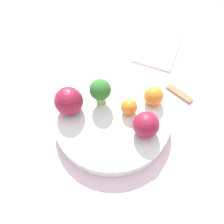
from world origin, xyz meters
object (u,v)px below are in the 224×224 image
at_px(broccoli, 100,91).
at_px(spoon, 179,93).
at_px(apple_red, 145,126).
at_px(bowl, 112,118).
at_px(napkin, 158,48).
at_px(apple_green, 69,101).
at_px(orange_back, 154,96).
at_px(orange_front, 129,107).

distance_m(broccoli, spoon, 0.20).
xyz_separation_m(broccoli, apple_red, (0.11, -0.02, -0.01)).
distance_m(bowl, broccoli, 0.07).
distance_m(broccoli, napkin, 0.26).
height_order(apple_red, apple_green, apple_green).
bearing_deg(apple_green, apple_red, 11.21).
bearing_deg(napkin, apple_green, -102.32).
xyz_separation_m(bowl, apple_green, (-0.08, -0.03, 0.05)).
xyz_separation_m(broccoli, napkin, (0.02, 0.25, -0.07)).
xyz_separation_m(bowl, orange_back, (0.06, 0.07, 0.04)).
distance_m(apple_green, napkin, 0.32).
height_order(broccoli, spoon, broccoli).
relative_size(apple_red, orange_back, 1.26).
relative_size(broccoli, apple_green, 1.07).
bearing_deg(spoon, bowl, -122.75).
xyz_separation_m(apple_red, orange_back, (-0.02, 0.08, -0.01)).
xyz_separation_m(bowl, orange_front, (0.03, 0.03, 0.03)).
bearing_deg(spoon, orange_front, -119.55).
relative_size(apple_green, orange_front, 1.71).
bearing_deg(bowl, orange_back, 52.28).
bearing_deg(orange_front, apple_green, -151.24).
bearing_deg(bowl, broccoli, 156.13).
distance_m(apple_red, orange_front, 0.06).
height_order(bowl, apple_green, apple_green).
relative_size(apple_green, spoon, 0.83).
height_order(orange_front, napkin, orange_front).
xyz_separation_m(napkin, spoon, (0.11, -0.12, 0.00)).
distance_m(bowl, orange_front, 0.05).
height_order(bowl, orange_front, orange_front).
bearing_deg(apple_green, spoon, 45.96).
bearing_deg(orange_back, spoon, 62.64).
distance_m(broccoli, apple_green, 0.07).
distance_m(orange_back, napkin, 0.22).
xyz_separation_m(apple_green, orange_front, (0.11, 0.06, -0.01)).
distance_m(apple_red, napkin, 0.29).
xyz_separation_m(orange_back, spoon, (0.04, 0.08, -0.05)).
distance_m(orange_front, napkin, 0.25).
bearing_deg(apple_red, apple_green, -168.79).
bearing_deg(napkin, broccoli, -95.23).
height_order(bowl, apple_red, apple_red).
bearing_deg(orange_back, apple_green, -142.13).
xyz_separation_m(apple_green, napkin, (0.07, 0.31, -0.06)).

